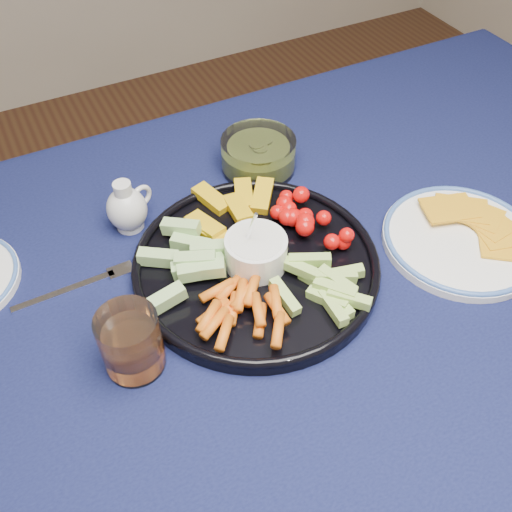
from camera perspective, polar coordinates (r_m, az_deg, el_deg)
name	(u,v)px	position (r m, az deg, el deg)	size (l,w,h in m)	color
dining_table	(293,344)	(0.87, 3.75, -8.80)	(1.67, 1.07, 0.75)	#51311B
crudite_platter	(254,261)	(0.83, -0.17, -0.54)	(0.36, 0.36, 0.12)	black
creamer_pitcher	(127,208)	(0.91, -12.74, 4.69)	(0.08, 0.06, 0.09)	silver
pickle_bowl	(258,156)	(1.01, 0.24, 10.00)	(0.13, 0.13, 0.06)	silver
cheese_plate	(461,238)	(0.93, 19.86, 1.74)	(0.24, 0.24, 0.03)	white
juice_tumbler	(132,345)	(0.73, -12.32, -8.68)	(0.08, 0.08, 0.09)	silver
fork_left	(85,284)	(0.86, -16.77, -2.70)	(0.18, 0.02, 0.00)	white
fork_right	(466,251)	(0.93, 20.27, 0.49)	(0.18, 0.10, 0.00)	white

